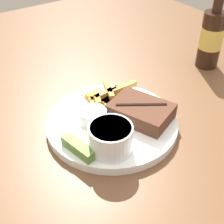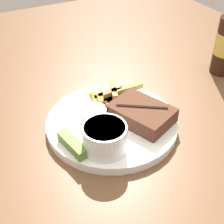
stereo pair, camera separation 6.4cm
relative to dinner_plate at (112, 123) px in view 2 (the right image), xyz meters
name	(u,v)px [view 2 (the right image)]	position (x,y,z in m)	size (l,w,h in m)	color
dining_table	(112,146)	(0.00, 0.00, -0.07)	(1.60, 1.38, 0.75)	brown
dinner_plate	(112,123)	(0.00, 0.00, 0.00)	(0.28, 0.28, 0.02)	white
steak_portion	(141,113)	(0.03, 0.05, 0.03)	(0.15, 0.13, 0.03)	#512D1E
fries_pile	(114,98)	(-0.06, 0.03, 0.02)	(0.11, 0.13, 0.02)	#C18625
coleslaw_cup	(105,136)	(0.07, -0.05, 0.04)	(0.08, 0.08, 0.05)	white
dipping_sauce_cup	(93,115)	(-0.01, -0.04, 0.03)	(0.06, 0.06, 0.03)	silver
pickle_spear	(73,144)	(0.04, -0.10, 0.02)	(0.08, 0.04, 0.02)	#567A2D
fork_utensil	(98,101)	(-0.07, 0.00, 0.01)	(0.13, 0.02, 0.00)	#B7B7BC
knife_utensil	(123,111)	(-0.01, 0.03, 0.01)	(0.07, 0.16, 0.01)	#B7B7BC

